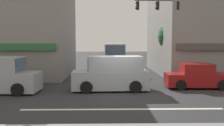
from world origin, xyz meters
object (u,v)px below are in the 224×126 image
(box_truck_approaching_near, at_px, (115,60))
(street_tree, at_px, (176,36))
(traffic_light_mast, at_px, (182,23))
(van_crossing_leftbound, at_px, (112,74))
(sedan_parked_curbside, at_px, (198,77))

(box_truck_approaching_near, bearing_deg, street_tree, -24.46)
(traffic_light_mast, bearing_deg, van_crossing_leftbound, -149.07)
(traffic_light_mast, xyz_separation_m, sedan_parked_curbside, (0.37, -2.40, -3.59))
(traffic_light_mast, bearing_deg, box_truck_approaching_near, 128.55)
(traffic_light_mast, relative_size, box_truck_approaching_near, 1.10)
(street_tree, relative_size, box_truck_approaching_near, 0.88)
(van_crossing_leftbound, bearing_deg, box_truck_approaching_near, 87.17)
(street_tree, height_order, sedan_parked_curbside, street_tree)
(box_truck_approaching_near, bearing_deg, van_crossing_leftbound, -92.83)
(van_crossing_leftbound, distance_m, sedan_parked_curbside, 5.59)
(van_crossing_leftbound, xyz_separation_m, box_truck_approaching_near, (0.45, 9.02, 0.25))
(traffic_light_mast, height_order, sedan_parked_curbside, traffic_light_mast)
(van_crossing_leftbound, relative_size, box_truck_approaching_near, 0.83)
(street_tree, height_order, van_crossing_leftbound, street_tree)
(street_tree, relative_size, van_crossing_leftbound, 1.07)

